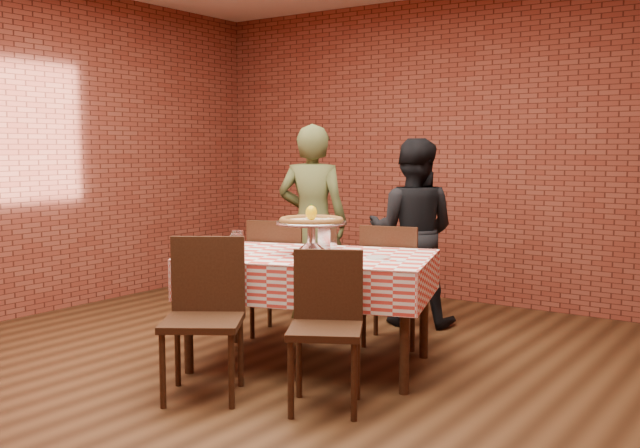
# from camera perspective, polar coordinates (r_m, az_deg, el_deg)

# --- Properties ---
(ground) EXTENTS (6.00, 6.00, 0.00)m
(ground) POSITION_cam_1_polar(r_m,az_deg,el_deg) (4.72, -5.27, -12.07)
(ground) COLOR black
(ground) RESTS_ON ground
(back_wall) EXTENTS (5.50, 0.00, 5.50)m
(back_wall) POSITION_cam_1_polar(r_m,az_deg,el_deg) (7.05, 10.64, 5.79)
(back_wall) COLOR maroon
(back_wall) RESTS_ON ground
(table) EXTENTS (1.79, 1.39, 0.75)m
(table) POSITION_cam_1_polar(r_m,az_deg,el_deg) (4.90, -0.76, -6.82)
(table) COLOR #361F11
(table) RESTS_ON ground
(tablecloth) EXTENTS (1.84, 1.44, 0.27)m
(tablecloth) POSITION_cam_1_polar(r_m,az_deg,el_deg) (4.86, -0.76, -3.97)
(tablecloth) COLOR red
(tablecloth) RESTS_ON table
(pizza_stand) EXTENTS (0.50, 0.50, 0.21)m
(pizza_stand) POSITION_cam_1_polar(r_m,az_deg,el_deg) (4.81, -0.68, -1.14)
(pizza_stand) COLOR silver
(pizza_stand) RESTS_ON tablecloth
(pizza) EXTENTS (0.44, 0.44, 0.03)m
(pizza) POSITION_cam_1_polar(r_m,az_deg,el_deg) (4.80, -0.68, 0.21)
(pizza) COLOR beige
(pizza) RESTS_ON pizza_stand
(lemon) EXTENTS (0.08, 0.08, 0.10)m
(lemon) POSITION_cam_1_polar(r_m,az_deg,el_deg) (4.80, -0.68, 0.88)
(lemon) COLOR yellow
(lemon) RESTS_ON pizza
(water_glass_left) EXTENTS (0.10, 0.10, 0.13)m
(water_glass_left) POSITION_cam_1_polar(r_m,az_deg,el_deg) (4.92, -6.61, -1.52)
(water_glass_left) COLOR white
(water_glass_left) RESTS_ON tablecloth
(water_glass_right) EXTENTS (0.10, 0.10, 0.13)m
(water_glass_right) POSITION_cam_1_polar(r_m,az_deg,el_deg) (5.13, -6.49, -1.22)
(water_glass_right) COLOR white
(water_glass_right) RESTS_ON tablecloth
(side_plate) EXTENTS (0.20, 0.20, 0.01)m
(side_plate) POSITION_cam_1_polar(r_m,az_deg,el_deg) (4.67, 4.60, -2.64)
(side_plate) COLOR white
(side_plate) RESTS_ON tablecloth
(sweetener_packet_a) EXTENTS (0.06, 0.06, 0.00)m
(sweetener_packet_a) POSITION_cam_1_polar(r_m,az_deg,el_deg) (4.53, 5.20, -2.94)
(sweetener_packet_a) COLOR white
(sweetener_packet_a) RESTS_ON tablecloth
(sweetener_packet_b) EXTENTS (0.05, 0.04, 0.00)m
(sweetener_packet_b) POSITION_cam_1_polar(r_m,az_deg,el_deg) (4.56, 6.36, -2.91)
(sweetener_packet_b) COLOR white
(sweetener_packet_b) RESTS_ON tablecloth
(condiment_caddy) EXTENTS (0.11, 0.08, 0.15)m
(condiment_caddy) POSITION_cam_1_polar(r_m,az_deg,el_deg) (5.10, 0.59, -1.11)
(condiment_caddy) COLOR silver
(condiment_caddy) RESTS_ON tablecloth
(chair_near_left) EXTENTS (0.62, 0.62, 0.93)m
(chair_near_left) POSITION_cam_1_polar(r_m,az_deg,el_deg) (4.32, -9.22, -7.42)
(chair_near_left) COLOR #361F11
(chair_near_left) RESTS_ON ground
(chair_near_right) EXTENTS (0.55, 0.55, 0.88)m
(chair_near_right) POSITION_cam_1_polar(r_m,az_deg,el_deg) (4.09, 0.42, -8.50)
(chair_near_right) COLOR #361F11
(chair_near_right) RESTS_ON ground
(chair_far_left) EXTENTS (0.55, 0.55, 0.92)m
(chair_far_left) POSITION_cam_1_polar(r_m,az_deg,el_deg) (5.70, -2.91, -4.17)
(chair_far_left) COLOR #361F11
(chair_far_left) RESTS_ON ground
(chair_far_right) EXTENTS (0.53, 0.53, 0.90)m
(chair_far_right) POSITION_cam_1_polar(r_m,az_deg,el_deg) (5.46, 5.82, -4.70)
(chair_far_right) COLOR #361F11
(chair_far_right) RESTS_ON ground
(diner_olive) EXTENTS (0.70, 0.58, 1.66)m
(diner_olive) POSITION_cam_1_polar(r_m,az_deg,el_deg) (6.18, -0.59, 0.13)
(diner_olive) COLOR #4A4F29
(diner_olive) RESTS_ON ground
(diner_black) EXTENTS (0.89, 0.79, 1.54)m
(diner_black) POSITION_cam_1_polar(r_m,az_deg,el_deg) (6.04, 7.27, -0.63)
(diner_black) COLOR black
(diner_black) RESTS_ON ground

